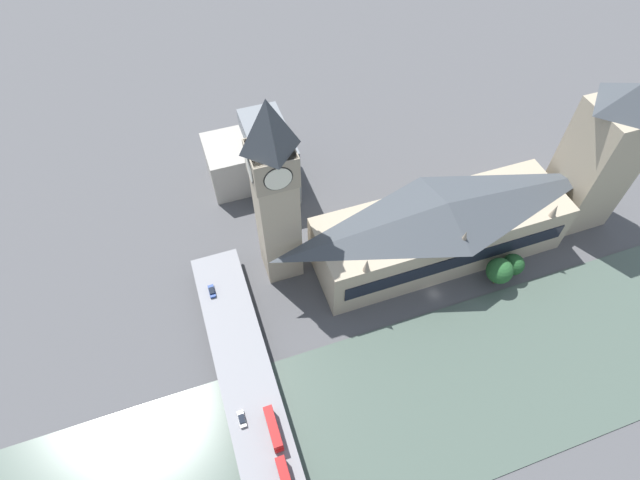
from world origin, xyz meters
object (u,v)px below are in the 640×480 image
Objects in this scene: double_decker_bus_rear at (273,428)px; car_southbound_lead at (242,419)px; parliament_hall at (440,229)px; car_northbound_mid at (212,291)px; double_decker_bus_lead at (286,480)px; road_bridge at (266,450)px; victoria_tower at (600,156)px; clock_tower at (275,192)px.

double_decker_bus_rear is 9.46m from car_southbound_lead.
car_southbound_lead is (-37.72, 77.82, -5.59)m from parliament_hall.
double_decker_bus_lead is at bearing -174.13° from car_northbound_mid.
double_decker_bus_lead reaches higher than car_northbound_mid.
parliament_hall reaches higher than road_bridge.
car_southbound_lead is (18.60, 6.77, -1.92)m from double_decker_bus_lead.
victoria_tower is 135.10m from double_decker_bus_rear.
parliament_hall is at bearing -58.36° from double_decker_bus_rear.
clock_tower is at bearing -27.23° from car_southbound_lead.
clock_tower is 15.09× the size of car_southbound_lead.
parliament_hall is 58.02m from victoria_tower.
victoria_tower reaches higher than car_northbound_mid.
road_bridge is 10.21m from car_southbound_lead.
car_northbound_mid is at bearing 86.51° from parliament_hall.
road_bridge is at bearing -176.25° from car_northbound_mid.
car_northbound_mid is (61.04, 6.28, -1.98)m from double_decker_bus_lead.
road_bridge is (-47.03, 129.81, -23.19)m from victoria_tower.
car_northbound_mid is 42.45m from car_southbound_lead.
victoria_tower is 140.22m from double_decker_bus_lead.
car_southbound_lead is (-42.44, 0.49, 0.06)m from car_northbound_mid.
victoria_tower is 12.74× the size of car_northbound_mid.
parliament_hall is at bearing 90.06° from victoria_tower.
car_southbound_lead is at bearing 19.99° from double_decker_bus_lead.
clock_tower is 6.50× the size of double_decker_bus_lead.
parliament_hall is at bearing -102.69° from clock_tower.
parliament_hall reaches higher than double_decker_bus_lead.
double_decker_bus_rear reaches higher than car_northbound_mid.
clock_tower is (11.79, 52.34, 24.32)m from parliament_hall.
parliament_hall reaches higher than car_northbound_mid.
victoria_tower is 5.70× the size of double_decker_bus_lead.
car_northbound_mid is at bearing 105.79° from clock_tower.
victoria_tower is at bearing -74.22° from car_southbound_lead.
parliament_hall is 90.74m from double_decker_bus_lead.
parliament_hall reaches higher than double_decker_bus_rear.
parliament_hall is 17.90× the size of car_northbound_mid.
double_decker_bus_rear is at bearing -2.22° from double_decker_bus_lead.
clock_tower is at bearing -18.24° from double_decker_bus_rear.
car_northbound_mid is 1.04× the size of car_southbound_lead.
victoria_tower reaches higher than car_southbound_lead.
clock_tower reaches higher than road_bridge.
double_decker_bus_rear is (3.50, -3.39, 3.86)m from road_bridge.
road_bridge is at bearing 17.19° from double_decker_bus_lead.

